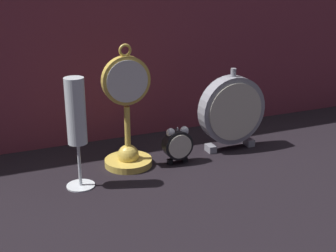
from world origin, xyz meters
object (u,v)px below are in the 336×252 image
alarm_clock_twin_bell (178,143)px  champagne_flute (76,120)px  mantel_clock_silver (232,111)px  pocket_watch_on_stand (127,126)px

alarm_clock_twin_bell → champagne_flute: bearing=-172.3°
alarm_clock_twin_bell → champagne_flute: size_ratio=0.38×
alarm_clock_twin_bell → mantel_clock_silver: size_ratio=0.43×
pocket_watch_on_stand → champagne_flute: bearing=-153.3°
mantel_clock_silver → champagne_flute: champagne_flute is taller
alarm_clock_twin_bell → champagne_flute: (-0.25, -0.03, 0.10)m
mantel_clock_silver → champagne_flute: 0.42m
pocket_watch_on_stand → alarm_clock_twin_bell: pocket_watch_on_stand is taller
pocket_watch_on_stand → alarm_clock_twin_bell: size_ratio=3.20×
pocket_watch_on_stand → alarm_clock_twin_bell: bearing=-16.1°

